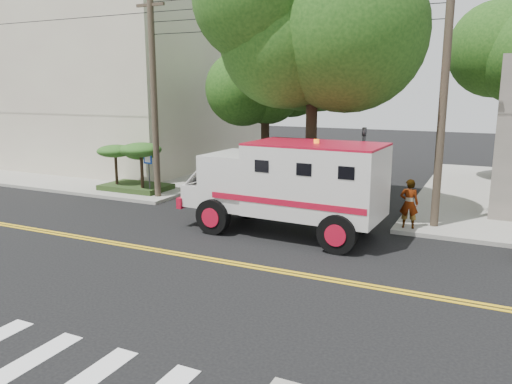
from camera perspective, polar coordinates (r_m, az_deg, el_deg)
The scene contains 12 objects.
ground at distance 15.28m, azimuth -7.62°, elevation -7.25°, with size 100.00×100.00×0.00m, color black.
sidewalk_nw at distance 33.74m, azimuth -14.31°, elevation 3.09°, with size 17.00×17.00×0.15m, color gray.
building_left at distance 35.83m, azimuth -15.68°, elevation 11.65°, with size 16.00×14.00×10.00m, color #B4A593.
utility_pole_left at distance 22.60m, azimuth -11.57°, elevation 10.39°, with size 0.28×0.28×9.00m, color #382D23.
utility_pole_right at distance 18.32m, azimuth 20.60°, elevation 9.62°, with size 0.28×0.28×9.00m, color #382D23.
tree_main at distance 19.35m, azimuth 7.59°, elevation 18.34°, with size 6.08×5.70×9.85m.
tree_left at distance 26.12m, azimuth 1.54°, elevation 13.47°, with size 4.48×4.20×7.70m.
traffic_signal at distance 18.33m, azimuth 12.11°, elevation 2.95°, with size 0.15×0.18×3.60m.
accessibility_sign at distance 23.37m, azimuth -12.18°, elevation 2.67°, with size 0.45×0.10×2.02m.
palm_planter at distance 24.45m, azimuth -13.86°, elevation 3.65°, with size 3.52×2.63×2.36m.
armored_truck at distance 17.00m, azimuth 3.95°, elevation 1.13°, with size 7.14×3.10×3.20m.
pedestrian_a at distance 18.14m, azimuth 17.09°, elevation -1.27°, with size 0.64×0.42×1.74m, color gray.
Camera 1 is at (8.01, -12.03, 4.95)m, focal length 35.00 mm.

